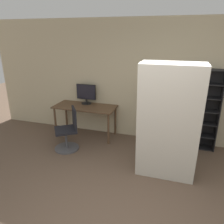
% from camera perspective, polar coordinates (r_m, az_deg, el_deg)
% --- Properties ---
extents(wall_back, '(8.00, 0.06, 2.70)m').
position_cam_1_polar(wall_back, '(4.97, 10.10, 7.74)').
color(wall_back, '#C6B793').
rests_on(wall_back, ground).
extents(desk, '(1.46, 0.65, 0.75)m').
position_cam_1_polar(desk, '(5.21, -7.04, 0.59)').
color(desk, brown).
rests_on(desk, ground).
extents(monitor, '(0.49, 0.24, 0.48)m').
position_cam_1_polar(monitor, '(5.29, -6.77, 4.84)').
color(monitor, black).
rests_on(monitor, desk).
extents(office_chair, '(0.61, 0.61, 0.92)m').
position_cam_1_polar(office_chair, '(4.76, -11.31, -5.38)').
color(office_chair, '#4C4C51').
rests_on(office_chair, ground).
extents(bookshelf, '(0.63, 0.29, 1.71)m').
position_cam_1_polar(bookshelf, '(4.95, 21.79, 0.23)').
color(bookshelf, black).
rests_on(bookshelf, ground).
extents(mattress_near, '(0.97, 0.34, 1.97)m').
position_cam_1_polar(mattress_near, '(3.56, 14.45, -3.60)').
color(mattress_near, beige).
rests_on(mattress_near, ground).
extents(mattress_far, '(0.97, 0.27, 1.96)m').
position_cam_1_polar(mattress_far, '(3.79, 14.69, -2.21)').
color(mattress_far, beige).
rests_on(mattress_far, ground).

